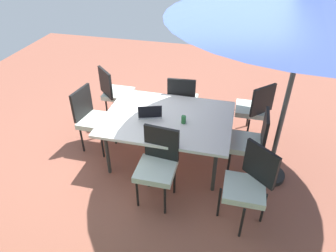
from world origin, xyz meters
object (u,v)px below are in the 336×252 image
patio_umbrella (311,0)px  chair_southeast (115,91)px  chair_north (158,163)px  chair_northwest (249,183)px  laptop (150,113)px  dining_table (168,120)px  chair_east (92,117)px  chair_south (182,99)px  cup (184,120)px  chair_west (251,140)px  chair_southwest (254,108)px

patio_umbrella → chair_southeast: (2.60, -0.90, -1.79)m
chair_north → chair_northwest: bearing=1.5°
laptop → dining_table: bearing=168.8°
chair_northwest → chair_east: size_ratio=1.00×
chair_northwest → chair_south: (1.10, -1.69, 0.00)m
cup → chair_northwest: bearing=139.8°
dining_table → chair_north: bearing=94.2°
patio_umbrella → chair_south: size_ratio=2.98×
patio_umbrella → chair_east: (2.63, -0.07, -1.79)m
chair_east → cup: chair_east is taller
chair_north → cup: 0.74m
chair_east → chair_southeast: size_ratio=1.00×
patio_umbrella → chair_west: size_ratio=2.98×
dining_table → chair_east: (1.17, -0.01, -0.13)m
dining_table → chair_southwest: bearing=-144.0°
dining_table → chair_north: (-0.06, 0.77, -0.13)m
chair_south → chair_southwest: same height
dining_table → chair_north: 0.78m
chair_east → chair_north: same height
chair_west → laptop: 1.41m
chair_north → chair_south: bearing=96.5°
chair_south → chair_east: 1.46m
chair_east → chair_southwest: (-2.34, -0.84, 0.00)m
dining_table → chair_northwest: (-1.14, 0.85, -0.13)m
chair_southeast → laptop: 1.27m
chair_north → chair_southeast: bearing=132.2°
chair_southeast → chair_west: bearing=-157.9°
chair_south → chair_east: (1.20, 0.83, 0.00)m
cup → chair_southeast: bearing=-34.2°
dining_table → chair_south: (-0.03, -0.85, -0.13)m
chair_south → cup: size_ratio=9.25×
chair_southwest → cup: size_ratio=9.25×
chair_east → cup: bearing=-85.5°
chair_south → chair_north: bearing=86.9°
patio_umbrella → laptop: size_ratio=7.63×
chair_west → laptop: (1.39, 0.01, 0.22)m
laptop → cup: size_ratio=3.62×
laptop → cup: bearing=154.9°
patio_umbrella → chair_southwest: bearing=-72.4°
chair_east → chair_southwest: 2.48m
chair_southeast → cup: 1.68m
chair_southeast → laptop: chair_southeast is taller
chair_west → chair_southeast: (2.28, -0.88, 0.00)m
chair_north → cup: size_ratio=9.25×
chair_east → dining_table: bearing=-82.2°
chair_west → chair_north: same height
dining_table → patio_umbrella: size_ratio=0.60×
chair_southeast → cup: (-1.37, 0.93, 0.23)m
chair_southeast → laptop: size_ratio=2.56×
chair_west → chair_southwest: (-0.03, -0.88, 0.00)m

